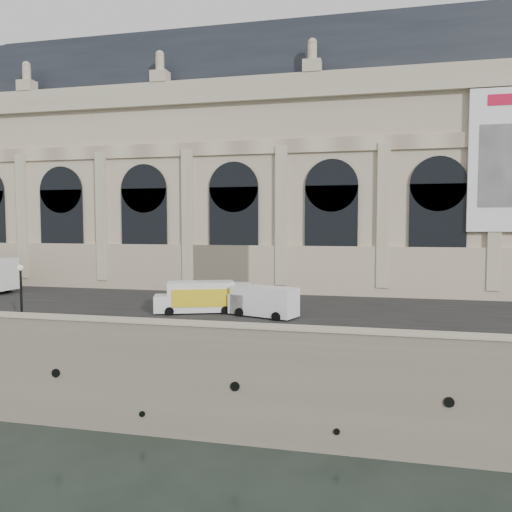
{
  "coord_description": "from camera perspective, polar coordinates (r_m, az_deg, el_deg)",
  "views": [
    {
      "loc": [
        9.57,
        -28.09,
        13.28
      ],
      "look_at": [
        -1.68,
        22.0,
        9.89
      ],
      "focal_mm": 35.0,
      "sensor_mm": 36.0,
      "label": 1
    }
  ],
  "objects": [
    {
      "name": "ground",
      "position": [
        32.52,
        -6.0,
        -20.35
      ],
      "size": [
        260.0,
        260.0,
        0.0
      ],
      "primitive_type": "plane",
      "color": "black",
      "rests_on": "ground"
    },
    {
      "name": "quay",
      "position": [
        64.64,
        4.0,
        -5.39
      ],
      "size": [
        160.0,
        70.0,
        6.0
      ],
      "primitive_type": "cube",
      "color": "gray",
      "rests_on": "ground"
    },
    {
      "name": "street",
      "position": [
        43.77,
        -0.15,
        -5.76
      ],
      "size": [
        160.0,
        24.0,
        0.06
      ],
      "primitive_type": "cube",
      "color": "#2D2D2D",
      "rests_on": "quay"
    },
    {
      "name": "parapet",
      "position": [
        30.98,
        -5.72,
        -8.67
      ],
      "size": [
        160.0,
        1.4,
        1.21
      ],
      "color": "gray",
      "rests_on": "quay"
    },
    {
      "name": "museum",
      "position": [
        61.31,
        -2.14,
        9.8
      ],
      "size": [
        69.0,
        18.7,
        29.1
      ],
      "color": "beige",
      "rests_on": "quay"
    },
    {
      "name": "van_b",
      "position": [
        38.88,
        0.54,
        -5.2
      ],
      "size": [
        5.71,
        3.7,
        2.38
      ],
      "color": "white",
      "rests_on": "quay"
    },
    {
      "name": "van_c",
      "position": [
        42.41,
        -4.43,
        -4.55
      ],
      "size": [
        5.19,
        2.39,
        2.25
      ],
      "color": "white",
      "rests_on": "quay"
    },
    {
      "name": "box_truck",
      "position": [
        40.71,
        -6.83,
        -4.72
      ],
      "size": [
        6.66,
        3.99,
        2.56
      ],
      "color": "white",
      "rests_on": "quay"
    },
    {
      "name": "lamp_left",
      "position": [
        39.49,
        -25.26,
        -4.05
      ],
      "size": [
        0.44,
        0.44,
        4.33
      ],
      "color": "black",
      "rests_on": "quay"
    }
  ]
}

